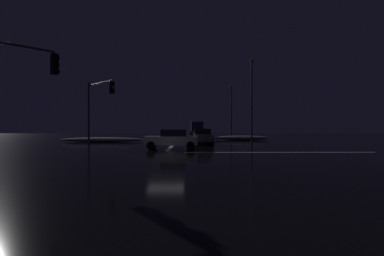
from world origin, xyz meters
name	(u,v)px	position (x,y,z in m)	size (l,w,h in m)	color
ground	(166,153)	(0.00, 0.00, -0.05)	(120.00, 120.00, 0.10)	black
stop_line_north	(172,145)	(0.00, 7.83, 0.00)	(0.35, 13.38, 0.01)	white
centre_line_ns	(177,140)	(0.00, 19.43, 0.00)	(22.00, 0.15, 0.01)	yellow
crosswalk_bar_east	(280,152)	(7.93, 0.00, 0.00)	(13.38, 0.40, 0.01)	white
snow_bank_left_curb	(102,140)	(-8.63, 13.83, 0.27)	(9.69, 1.50, 0.54)	white
snow_bank_right_curb	(241,138)	(8.63, 18.37, 0.30)	(7.50, 1.50, 0.60)	white
sedan_gray	(203,136)	(3.01, 9.75, 0.80)	(2.02, 4.33, 1.57)	slate
sedan_black	(202,135)	(3.18, 14.99, 0.80)	(2.02, 4.33, 1.57)	black
sedan_blue	(200,134)	(3.16, 20.68, 0.80)	(2.02, 4.33, 1.57)	navy
sedan_green	(200,133)	(3.37, 27.03, 0.80)	(2.02, 4.33, 1.57)	#14512D
sedan_red	(197,132)	(3.03, 33.05, 0.80)	(2.02, 4.33, 1.57)	maroon
box_truck	(197,127)	(3.24, 40.71, 1.71)	(2.68, 8.28, 3.08)	navy
sedan_silver_crossing	(172,139)	(0.21, 3.34, 0.80)	(4.33, 2.02, 1.57)	#B7B7BC
traffic_signal_sw	(0,76)	(-6.91, -6.91, 4.08)	(3.31, 3.31, 5.89)	#4C4C51
traffic_signal_nw	(98,100)	(-6.88, 6.88, 4.25)	(3.44, 3.44, 6.13)	#4C4C51
streetlamp_right_far	(231,107)	(8.93, 29.43, 5.18)	(0.44, 0.44, 8.98)	#424247
streetlamp_right_near	(252,95)	(8.93, 13.43, 5.57)	(0.44, 0.44, 9.73)	#424247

